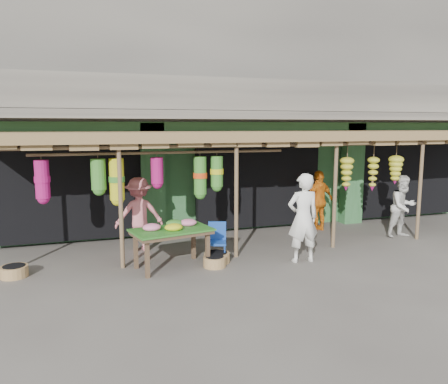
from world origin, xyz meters
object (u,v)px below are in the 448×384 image
object	(u,v)px
person_right	(403,206)
person_vendor	(319,201)
person_shopper	(139,214)
person_front	(303,218)
flower_table	(172,231)
blue_chair	(217,239)

from	to	relation	value
person_right	person_vendor	size ratio (longest dim) A/B	0.97
person_vendor	person_shopper	size ratio (longest dim) A/B	0.98
person_front	person_right	size ratio (longest dim) A/B	1.17
person_shopper	flower_table	bearing A→B (deg)	107.74
person_right	person_front	bearing A→B (deg)	-166.68
flower_table	person_front	world-z (taller)	person_front
flower_table	person_right	bearing A→B (deg)	-6.97
flower_table	person_right	distance (m)	6.31
person_front	person_right	distance (m)	3.69
person_right	person_shopper	distance (m)	6.83
flower_table	person_vendor	xyz separation A→B (m)	(4.57, 1.94, 0.08)
blue_chair	person_right	world-z (taller)	person_right
blue_chair	person_vendor	size ratio (longest dim) A/B	0.49
person_front	person_right	xyz separation A→B (m)	(3.53, 1.08, -0.14)
blue_chair	person_front	world-z (taller)	person_front
person_front	person_right	world-z (taller)	person_front
person_right	person_vendor	xyz separation A→B (m)	(-1.72, 1.35, 0.03)
blue_chair	person_front	bearing A→B (deg)	-5.00
person_right	person_vendor	bearing A→B (deg)	138.22
flower_table	person_right	world-z (taller)	person_right
flower_table	person_front	distance (m)	2.81
person_shopper	person_right	bearing A→B (deg)	172.42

